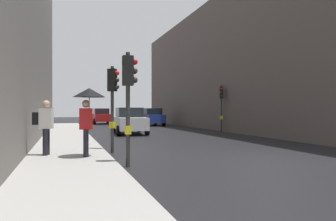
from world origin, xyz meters
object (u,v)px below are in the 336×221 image
(car_red_sedan, at_px, (101,116))
(car_white_compact, at_px, (130,121))
(traffic_light_near_left, at_px, (129,88))
(traffic_light_mid_street, at_px, (221,100))
(traffic_light_near_right, at_px, (113,93))
(pedestrian_with_black_backpack, at_px, (45,124))
(car_blue_van, at_px, (151,117))
(pedestrian_with_umbrella, at_px, (88,103))

(car_red_sedan, xyz_separation_m, car_white_compact, (0.12, -15.15, 0.00))
(traffic_light_near_left, distance_m, traffic_light_mid_street, 14.23)
(car_red_sedan, bearing_deg, traffic_light_near_right, -95.52)
(pedestrian_with_black_backpack, bearing_deg, car_blue_van, 64.86)
(car_white_compact, bearing_deg, traffic_light_near_right, -105.69)
(traffic_light_mid_street, xyz_separation_m, traffic_light_near_right, (-9.05, -8.05, -0.09))
(car_red_sedan, relative_size, pedestrian_with_black_backpack, 2.38)
(traffic_light_near_right, bearing_deg, car_red_sedan, 84.48)
(traffic_light_near_right, bearing_deg, car_blue_van, 69.97)
(car_red_sedan, bearing_deg, pedestrian_with_black_backpack, -100.62)
(car_red_sedan, relative_size, car_white_compact, 0.98)
(car_blue_van, height_order, pedestrian_with_black_backpack, pedestrian_with_black_backpack)
(traffic_light_mid_street, distance_m, traffic_light_near_right, 12.11)
(pedestrian_with_umbrella, bearing_deg, traffic_light_mid_street, 43.92)
(traffic_light_near_right, relative_size, pedestrian_with_umbrella, 1.52)
(traffic_light_near_left, relative_size, traffic_light_near_right, 1.00)
(car_blue_van, xyz_separation_m, pedestrian_with_umbrella, (-7.69, -19.94, 0.96))
(traffic_light_near_left, distance_m, pedestrian_with_black_backpack, 3.29)
(car_blue_van, relative_size, pedestrian_with_black_backpack, 2.40)
(traffic_light_near_left, xyz_separation_m, pedestrian_with_black_backpack, (-2.33, 2.07, -1.08))
(pedestrian_with_umbrella, xyz_separation_m, pedestrian_with_black_backpack, (-1.30, 0.78, -0.68))
(pedestrian_with_umbrella, bearing_deg, car_white_compact, 71.48)
(traffic_light_near_left, height_order, pedestrian_with_black_backpack, traffic_light_near_left)
(traffic_light_near_left, xyz_separation_m, pedestrian_with_umbrella, (-1.02, 1.29, -0.40))
(traffic_light_near_right, bearing_deg, pedestrian_with_umbrella, -121.69)
(traffic_light_near_right, relative_size, pedestrian_with_black_backpack, 1.84)
(traffic_light_near_left, bearing_deg, car_blue_van, 72.57)
(traffic_light_mid_street, xyz_separation_m, car_blue_van, (-2.38, 10.24, -1.46))
(traffic_light_near_right, bearing_deg, traffic_light_mid_street, 41.64)
(traffic_light_near_left, relative_size, car_white_compact, 0.76)
(traffic_light_near_left, xyz_separation_m, traffic_light_near_right, (-0.00, 2.93, 0.00))
(car_white_compact, bearing_deg, traffic_light_mid_street, -4.74)
(pedestrian_with_umbrella, bearing_deg, car_red_sedan, 82.57)
(car_white_compact, bearing_deg, pedestrian_with_black_backpack, -116.59)
(traffic_light_mid_street, bearing_deg, car_blue_van, 103.10)
(traffic_light_near_right, height_order, car_red_sedan, traffic_light_near_right)
(pedestrian_with_black_backpack, bearing_deg, traffic_light_mid_street, 38.09)
(traffic_light_near_right, distance_m, car_blue_van, 19.51)
(traffic_light_mid_street, bearing_deg, pedestrian_with_black_backpack, -141.91)
(traffic_light_near_left, distance_m, car_red_sedan, 26.82)
(car_red_sedan, xyz_separation_m, car_blue_van, (4.38, -5.46, 0.00))
(traffic_light_mid_street, bearing_deg, car_white_compact, 175.26)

